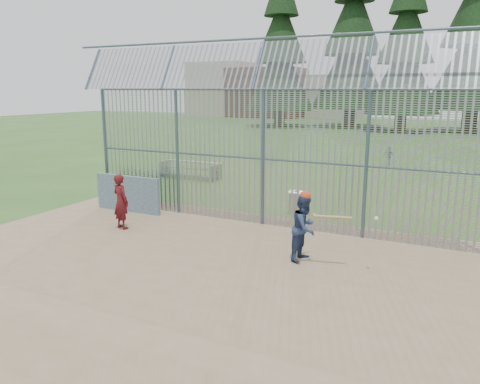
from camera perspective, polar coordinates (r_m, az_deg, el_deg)
The scene contains 12 objects.
ground at distance 11.23m, azimuth -4.60°, elevation -8.47°, with size 120.00×120.00×0.00m, color #2D511E.
dirt_infield at distance 10.83m, azimuth -5.98°, elevation -9.25°, with size 14.00×10.00×0.02m, color #756047.
dugout_wall at distance 15.91m, azimuth -13.51°, elevation -0.19°, with size 2.50×0.12×1.20m, color #38566B.
batter at distance 11.13m, azimuth 7.87°, elevation -4.34°, with size 0.77×0.60×1.57m, color navy.
onlooker at distance 13.95m, azimuth -14.32°, elevation -1.13°, with size 0.59×0.38×1.61m, color maroon.
bg_kid_seated at distance 26.41m, azimuth 17.68°, elevation 4.20°, with size 0.58×0.24×0.99m, color slate.
batting_gear at distance 10.87m, azimuth 8.85°, elevation -1.09°, with size 1.82×0.41×0.55m.
trash_can at distance 15.36m, azimuth 6.89°, elevation -1.30°, with size 0.56×0.56×0.82m.
bleacher at distance 21.63m, azimuth -6.13°, elevation 2.79°, with size 3.00×0.95×0.72m.
backstop_fence at distance 13.02m, azimuth 10.02°, elevation 5.01°, with size 20.09×0.81×5.30m.
conifer_row at distance 51.05m, azimuth 23.62°, elevation 19.11°, with size 38.48×12.26×20.20m.
distant_buildings at distance 71.45m, azimuth 2.89°, elevation 12.06°, with size 26.50×10.50×8.00m.
Camera 1 is at (5.46, -8.96, 3.99)m, focal length 35.00 mm.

